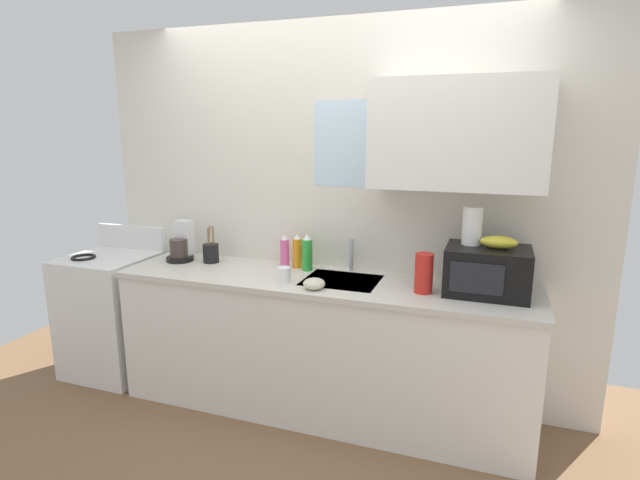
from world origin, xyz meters
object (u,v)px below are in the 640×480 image
(banana_bunch, at_px, (499,242))
(mug_white, at_px, (284,275))
(stove_range, at_px, (113,313))
(dish_soap_bottle_pink, at_px, (285,252))
(coffee_maker, at_px, (182,246))
(small_bowl, at_px, (314,284))
(microwave, at_px, (487,271))
(paper_towel_roll, at_px, (472,226))
(utensil_crock, at_px, (211,253))
(dish_soap_bottle_orange, at_px, (297,252))
(cereal_canister, at_px, (424,273))
(dish_soap_bottle_green, at_px, (307,253))

(banana_bunch, distance_m, mug_white, 1.26)
(stove_range, bearing_deg, dish_soap_bottle_pink, 7.10)
(stove_range, relative_size, coffee_maker, 3.86)
(banana_bunch, height_order, small_bowl, banana_bunch)
(microwave, bearing_deg, coffee_maker, 178.35)
(paper_towel_roll, distance_m, utensil_crock, 1.77)
(mug_white, relative_size, small_bowl, 0.73)
(paper_towel_roll, bearing_deg, microwave, -27.38)
(utensil_crock, bearing_deg, microwave, -2.22)
(stove_range, height_order, dish_soap_bottle_orange, dish_soap_bottle_orange)
(dish_soap_bottle_pink, xyz_separation_m, small_bowl, (0.35, -0.37, -0.07))
(stove_range, bearing_deg, cereal_canister, -1.32)
(dish_soap_bottle_pink, bearing_deg, cereal_canister, -13.02)
(banana_bunch, bearing_deg, cereal_canister, -165.62)
(microwave, distance_m, coffee_maker, 2.07)
(paper_towel_roll, relative_size, dish_soap_bottle_green, 0.90)
(banana_bunch, distance_m, paper_towel_roll, 0.18)
(paper_towel_roll, height_order, utensil_crock, paper_towel_roll)
(cereal_canister, relative_size, utensil_crock, 0.86)
(coffee_maker, bearing_deg, stove_range, -169.76)
(dish_soap_bottle_orange, distance_m, mug_white, 0.35)
(dish_soap_bottle_pink, bearing_deg, microwave, -5.43)
(coffee_maker, height_order, dish_soap_bottle_green, coffee_maker)
(stove_range, xyz_separation_m, utensil_crock, (0.81, 0.12, 0.51))
(stove_range, height_order, coffee_maker, coffee_maker)
(stove_range, distance_m, banana_bunch, 2.81)
(microwave, distance_m, dish_soap_bottle_pink, 1.31)
(microwave, height_order, dish_soap_bottle_green, microwave)
(dish_soap_bottle_pink, height_order, cereal_canister, cereal_canister)
(dish_soap_bottle_orange, distance_m, utensil_crock, 0.63)
(stove_range, relative_size, dish_soap_bottle_orange, 4.64)
(banana_bunch, bearing_deg, dish_soap_bottle_green, 174.87)
(dish_soap_bottle_orange, distance_m, cereal_canister, 0.92)
(dish_soap_bottle_orange, bearing_deg, paper_towel_roll, -5.20)
(dish_soap_bottle_orange, relative_size, small_bowl, 1.79)
(mug_white, xyz_separation_m, small_bowl, (0.22, -0.06, -0.02))
(microwave, xyz_separation_m, small_bowl, (-0.95, -0.25, -0.10))
(microwave, bearing_deg, stove_range, -179.03)
(paper_towel_roll, distance_m, coffee_maker, 1.99)
(paper_towel_roll, distance_m, cereal_canister, 0.39)
(mug_white, bearing_deg, small_bowl, -15.26)
(paper_towel_roll, xyz_separation_m, utensil_crock, (-1.74, 0.02, -0.31))
(stove_range, bearing_deg, paper_towel_roll, 2.16)
(stove_range, relative_size, paper_towel_roll, 4.91)
(microwave, distance_m, banana_bunch, 0.18)
(small_bowl, bearing_deg, banana_bunch, 14.01)
(banana_bunch, height_order, dish_soap_bottle_pink, banana_bunch)
(stove_range, relative_size, small_bowl, 8.31)
(coffee_maker, distance_m, utensil_crock, 0.23)
(stove_range, distance_m, dish_soap_bottle_pink, 1.47)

